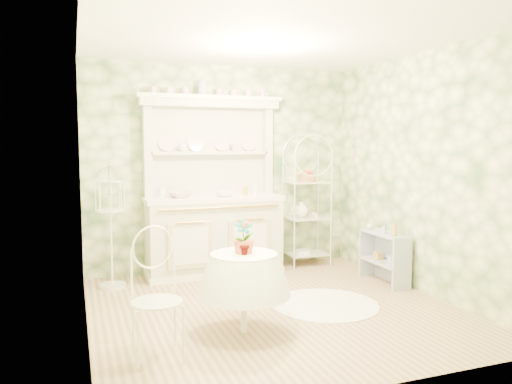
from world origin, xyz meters
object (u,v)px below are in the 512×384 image
object	(u,v)px
kitchen_dresser	(214,186)
round_table	(244,290)
floor_basket	(242,292)
side_shelf	(384,259)
cafe_chair	(157,299)
birdcage_stand	(111,230)
bakers_rack	(307,199)

from	to	relation	value
kitchen_dresser	round_table	bearing A→B (deg)	-98.06
kitchen_dresser	floor_basket	size ratio (longest dim) A/B	7.24
kitchen_dresser	side_shelf	bearing A→B (deg)	-31.47
cafe_chair	side_shelf	bearing A→B (deg)	6.46
side_shelf	round_table	distance (m)	2.30
kitchen_dresser	birdcage_stand	bearing A→B (deg)	-171.83
bakers_rack	round_table	xyz separation A→B (m)	(-1.63, -2.10, -0.53)
floor_basket	kitchen_dresser	bearing A→B (deg)	88.38
kitchen_dresser	bakers_rack	distance (m)	1.36
side_shelf	floor_basket	size ratio (longest dim) A/B	2.15
bakers_rack	side_shelf	size ratio (longest dim) A/B	2.70
side_shelf	birdcage_stand	xyz separation A→B (m)	(-3.10, 0.93, 0.39)
cafe_chair	floor_basket	distance (m)	1.57
bakers_rack	cafe_chair	distance (m)	3.43
bakers_rack	side_shelf	xyz separation A→B (m)	(0.47, -1.17, -0.63)
kitchen_dresser	floor_basket	world-z (taller)	kitchen_dresser
bakers_rack	round_table	size ratio (longest dim) A/B	2.38
birdcage_stand	kitchen_dresser	bearing A→B (deg)	8.17
kitchen_dresser	side_shelf	distance (m)	2.29
cafe_chair	kitchen_dresser	bearing A→B (deg)	48.68
kitchen_dresser	cafe_chair	xyz separation A→B (m)	(-1.10, -2.31, -0.67)
round_table	cafe_chair	size ratio (longest dim) A/B	0.82
side_shelf	birdcage_stand	bearing A→B (deg)	156.81
kitchen_dresser	side_shelf	size ratio (longest dim) A/B	3.37
side_shelf	round_table	xyz separation A→B (m)	(-2.10, -0.93, 0.09)
birdcage_stand	floor_basket	size ratio (longest dim) A/B	4.33
cafe_chair	floor_basket	world-z (taller)	cafe_chair
cafe_chair	birdcage_stand	world-z (taller)	birdcage_stand
side_shelf	cafe_chair	bearing A→B (deg)	-164.17
bakers_rack	birdcage_stand	size ratio (longest dim) A/B	1.34
kitchen_dresser	floor_basket	bearing A→B (deg)	-91.62
kitchen_dresser	birdcage_stand	xyz separation A→B (m)	(-1.29, -0.18, -0.46)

